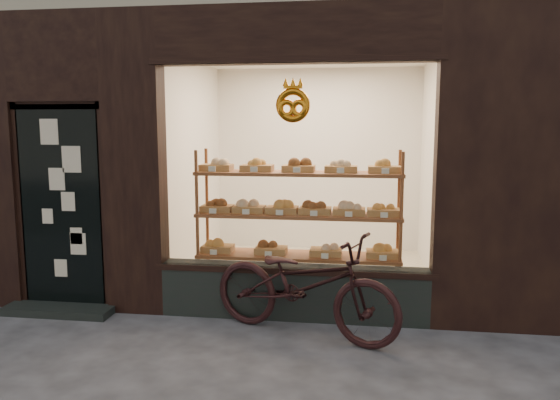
# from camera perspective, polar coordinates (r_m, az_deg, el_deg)

# --- Properties ---
(display_shelf) EXTENTS (2.20, 0.45, 1.70)m
(display_shelf) POSITION_cam_1_polar(r_m,az_deg,el_deg) (5.90, 1.93, -2.63)
(display_shelf) COLOR brown
(display_shelf) RESTS_ON ground
(bicycle) EXTENTS (1.99, 1.27, 0.99)m
(bicycle) POSITION_cam_1_polar(r_m,az_deg,el_deg) (5.14, 2.55, -8.79)
(bicycle) COLOR black
(bicycle) RESTS_ON ground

